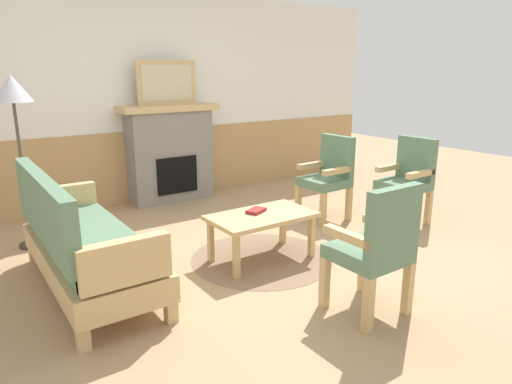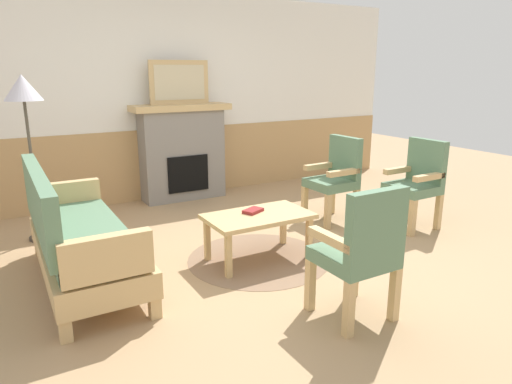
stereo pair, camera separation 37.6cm
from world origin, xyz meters
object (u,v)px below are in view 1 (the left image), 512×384
object	(u,v)px
couch	(83,243)
coffee_table	(262,220)
fireplace	(170,153)
armchair_by_window_left	(408,177)
framed_picture	(167,83)
floor_lamp_by_couch	(13,100)
book_on_table	(256,211)
armchair_front_left	(377,245)
armchair_near_fireplace	(329,174)

from	to	relation	value
couch	coffee_table	world-z (taller)	couch
fireplace	armchair_by_window_left	xyz separation A→B (m)	(1.84, -2.40, -0.11)
framed_picture	floor_lamp_by_couch	size ratio (longest dim) A/B	0.48
book_on_table	armchair_by_window_left	distance (m)	2.02
armchair_front_left	floor_lamp_by_couch	world-z (taller)	floor_lamp_by_couch
framed_picture	armchair_near_fireplace	distance (m)	2.37
couch	book_on_table	bearing A→B (deg)	-8.46
fireplace	framed_picture	bearing A→B (deg)	90.00
coffee_table	book_on_table	bearing A→B (deg)	98.54
armchair_by_window_left	floor_lamp_by_couch	bearing A→B (deg)	156.01
armchair_front_left	book_on_table	bearing A→B (deg)	93.61
book_on_table	fireplace	bearing A→B (deg)	85.41
couch	coffee_table	distance (m)	1.55
book_on_table	armchair_near_fireplace	size ratio (longest dim) A/B	0.19
book_on_table	floor_lamp_by_couch	size ratio (longest dim) A/B	0.11
framed_picture	book_on_table	world-z (taller)	framed_picture
framed_picture	armchair_near_fireplace	size ratio (longest dim) A/B	0.82
floor_lamp_by_couch	armchair_near_fireplace	bearing A→B (deg)	-18.49
armchair_near_fireplace	couch	bearing A→B (deg)	-174.84
armchair_by_window_left	armchair_front_left	distance (m)	2.28
armchair_front_left	floor_lamp_by_couch	xyz separation A→B (m)	(-1.78, 2.87, 0.91)
fireplace	framed_picture	distance (m)	0.91
framed_picture	coffee_table	bearing A→B (deg)	-94.15
fireplace	armchair_front_left	xyz separation A→B (m)	(-0.10, -3.61, -0.11)
book_on_table	armchair_by_window_left	world-z (taller)	armchair_by_window_left
couch	book_on_table	xyz separation A→B (m)	(1.51, -0.22, 0.06)
fireplace	coffee_table	size ratio (longest dim) A/B	1.35
couch	armchair_by_window_left	xyz separation A→B (m)	(3.52, -0.36, 0.14)
armchair_near_fireplace	fireplace	bearing A→B (deg)	123.97
armchair_by_window_left	floor_lamp_by_couch	world-z (taller)	floor_lamp_by_couch
armchair_front_left	coffee_table	bearing A→B (deg)	93.30
book_on_table	armchair_front_left	bearing A→B (deg)	-86.39
coffee_table	armchair_by_window_left	size ratio (longest dim) A/B	0.98
framed_picture	book_on_table	distance (m)	2.52
framed_picture	armchair_front_left	distance (m)	3.76
framed_picture	armchair_by_window_left	xyz separation A→B (m)	(1.84, -2.40, -1.02)
armchair_near_fireplace	armchair_by_window_left	size ratio (longest dim) A/B	1.00
fireplace	book_on_table	size ratio (longest dim) A/B	6.94
armchair_front_left	couch	bearing A→B (deg)	135.26
framed_picture	floor_lamp_by_couch	world-z (taller)	framed_picture
framed_picture	book_on_table	size ratio (longest dim) A/B	4.27
framed_picture	coffee_table	size ratio (longest dim) A/B	0.83
fireplace	book_on_table	xyz separation A→B (m)	(-0.18, -2.26, -0.20)
framed_picture	armchair_front_left	xyz separation A→B (m)	(-0.10, -3.61, -1.02)
couch	floor_lamp_by_couch	bearing A→B (deg)	98.47
book_on_table	armchair_by_window_left	size ratio (longest dim) A/B	0.19
armchair_near_fireplace	floor_lamp_by_couch	size ratio (longest dim) A/B	0.58
framed_picture	coffee_table	world-z (taller)	framed_picture
armchair_front_left	armchair_by_window_left	bearing A→B (deg)	32.15
armchair_front_left	floor_lamp_by_couch	distance (m)	3.50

